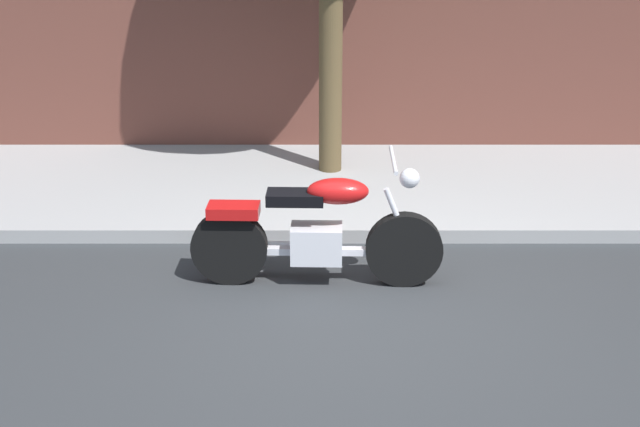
# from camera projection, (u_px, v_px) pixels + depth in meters

# --- Properties ---
(ground_plane) EXTENTS (60.00, 60.00, 0.00)m
(ground_plane) POSITION_uv_depth(u_px,v_px,m) (356.00, 316.00, 6.38)
(ground_plane) COLOR #303335
(sidewalk) EXTENTS (19.34, 2.87, 0.14)m
(sidewalk) POSITION_uv_depth(u_px,v_px,m) (347.00, 187.00, 9.02)
(sidewalk) COLOR #9D9D9D
(sidewalk) RESTS_ON ground
(motorcycle) EXTENTS (2.18, 0.70, 1.16)m
(motorcycle) POSITION_uv_depth(u_px,v_px,m) (320.00, 234.00, 6.76)
(motorcycle) COLOR black
(motorcycle) RESTS_ON ground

